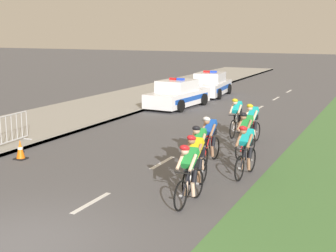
{
  "coord_description": "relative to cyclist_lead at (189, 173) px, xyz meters",
  "views": [
    {
      "loc": [
        6.41,
        -6.82,
        4.12
      ],
      "look_at": [
        -0.0,
        7.0,
        1.1
      ],
      "focal_mm": 52.23,
      "sensor_mm": 36.0,
      "label": 1
    }
  ],
  "objects": [
    {
      "name": "crowd_barrier_middle",
      "position": [
        -7.9,
        2.43,
        -0.14
      ],
      "size": [
        0.65,
        2.32,
        1.07
      ],
      "color": "#B7BABF",
      "rests_on": "sidewalk_slab"
    },
    {
      "name": "cyclist_fourth",
      "position": [
        0.59,
        2.75,
        0.0
      ],
      "size": [
        0.43,
        1.72,
        1.56
      ],
      "color": "black",
      "rests_on": "ground"
    },
    {
      "name": "ground_plane",
      "position": [
        -2.18,
        -3.48,
        -0.79
      ],
      "size": [
        160.0,
        160.0,
        0.0
      ],
      "primitive_type": "plane",
      "color": "#56565B"
    },
    {
      "name": "police_car_second",
      "position": [
        -6.23,
        18.57,
        -0.11
      ],
      "size": [
        2.3,
        4.54,
        1.59
      ],
      "color": "silver",
      "rests_on": "ground"
    },
    {
      "name": "traffic_cone_near",
      "position": [
        -6.52,
        1.55,
        -0.48
      ],
      "size": [
        0.36,
        0.36,
        0.64
      ],
      "color": "black",
      "rests_on": "ground"
    },
    {
      "name": "cyclist_second",
      "position": [
        -0.26,
        1.04,
        0.0
      ],
      "size": [
        0.42,
        1.72,
        1.56
      ],
      "color": "black",
      "rests_on": "ground"
    },
    {
      "name": "cyclist_eighth",
      "position": [
        -1.24,
        7.84,
        0.0
      ],
      "size": [
        0.42,
        1.72,
        1.56
      ],
      "color": "black",
      "rests_on": "ground"
    },
    {
      "name": "cyclist_seventh",
      "position": [
        -0.32,
        6.75,
        0.0
      ],
      "size": [
        0.45,
        1.72,
        1.56
      ],
      "color": "black",
      "rests_on": "ground"
    },
    {
      "name": "cyclist_lead",
      "position": [
        0.0,
        0.0,
        0.0
      ],
      "size": [
        0.42,
        1.72,
        1.56
      ],
      "color": "black",
      "rests_on": "ground"
    },
    {
      "name": "police_car_nearest",
      "position": [
        -6.24,
        13.48,
        -0.11
      ],
      "size": [
        2.28,
        4.53,
        1.59
      ],
      "color": "white",
      "rests_on": "ground"
    },
    {
      "name": "lane_markings_centre",
      "position": [
        -2.18,
        9.1,
        -0.78
      ],
      "size": [
        0.14,
        29.6,
        0.01
      ],
      "color": "white",
      "rests_on": "ground"
    },
    {
      "name": "kerb_edge",
      "position": [
        -7.37,
        10.52,
        -0.72
      ],
      "size": [
        0.16,
        60.0,
        0.13
      ],
      "primitive_type": "cube",
      "color": "#9E9E99",
      "rests_on": "ground"
    },
    {
      "name": "cyclist_sixth",
      "position": [
        -0.01,
        4.88,
        0.0
      ],
      "size": [
        0.45,
        1.72,
        1.56
      ],
      "color": "black",
      "rests_on": "ground"
    },
    {
      "name": "cyclist_third",
      "position": [
        -0.62,
        2.23,
        0.0
      ],
      "size": [
        0.44,
        1.72,
        1.56
      ],
      "color": "black",
      "rests_on": "ground"
    },
    {
      "name": "cyclist_fifth",
      "position": [
        -0.83,
        3.67,
        0.0
      ],
      "size": [
        0.42,
        1.72,
        1.56
      ],
      "color": "black",
      "rests_on": "ground"
    },
    {
      "name": "sidewalk_slab",
      "position": [
        -9.89,
        10.52,
        -0.73
      ],
      "size": [
        5.2,
        60.0,
        0.12
      ],
      "primitive_type": "cube",
      "color": "#A3A099",
      "rests_on": "ground"
    }
  ]
}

